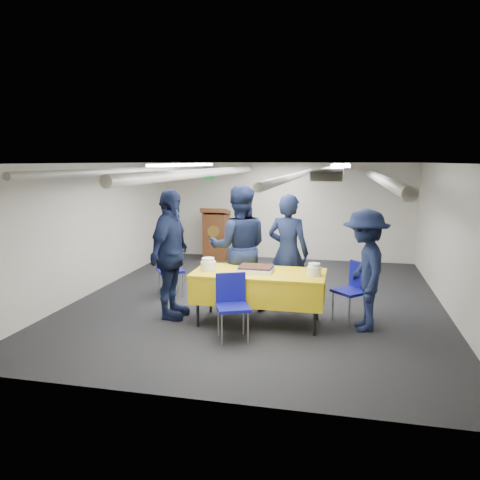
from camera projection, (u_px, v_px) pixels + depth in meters
name	position (u px, v px, depth m)	size (l,w,h in m)	color
ground	(259.00, 299.00, 8.01)	(7.00, 7.00, 0.00)	black
room_shell	(269.00, 192.00, 8.07)	(6.00, 7.00, 2.30)	beige
serving_table	(259.00, 286.00, 6.73)	(1.88, 0.89, 0.77)	black
sheet_cake	(256.00, 269.00, 6.69)	(0.50, 0.39, 0.09)	white
plate_stack_left	(208.00, 264.00, 6.79)	(0.22, 0.22, 0.18)	white
plate_stack_right	(314.00, 270.00, 6.46)	(0.20, 0.20, 0.17)	white
podium	(216.00, 234.00, 11.18)	(0.62, 0.53, 1.25)	#5C3017
chair_near	(232.00, 299.00, 6.17)	(0.55, 0.55, 0.87)	gray
chair_right	(354.00, 285.00, 6.87)	(0.59, 0.59, 0.87)	gray
chair_left	(169.00, 265.00, 8.22)	(0.58, 0.58, 0.87)	gray
sailor_a	(288.00, 253.00, 7.32)	(0.67, 0.44, 1.84)	black
sailor_b	(239.00, 248.00, 7.39)	(0.96, 0.74, 1.97)	black
sailor_c	(170.00, 254.00, 6.93)	(1.13, 0.47, 1.94)	black
sailor_d	(365.00, 270.00, 6.45)	(1.10, 0.63, 1.70)	black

